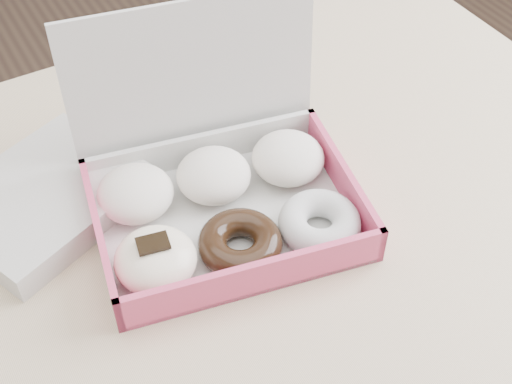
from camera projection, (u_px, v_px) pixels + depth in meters
table at (223, 240)px, 1.00m from camera, size 1.20×0.80×0.75m
donut_box at (219, 193)px, 0.90m from camera, size 0.37×0.33×0.24m
newspapers at (46, 198)px, 0.92m from camera, size 0.29×0.26×0.04m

